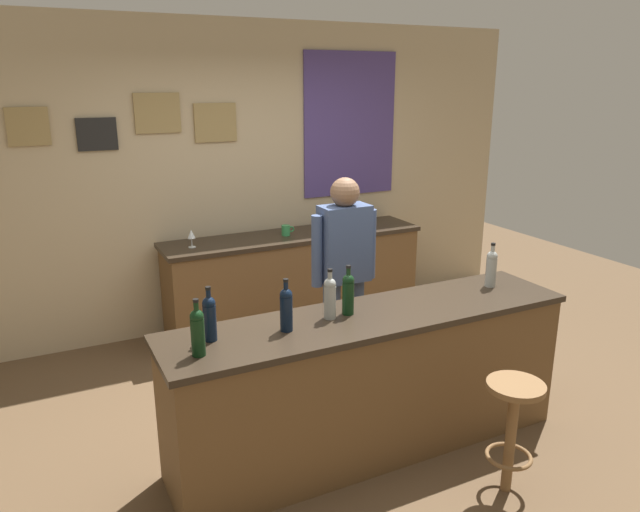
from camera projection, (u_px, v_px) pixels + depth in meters
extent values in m
plane|color=brown|center=(340.00, 416.00, 4.19)|extent=(10.00, 10.00, 0.00)
cube|color=tan|center=(238.00, 178.00, 5.54)|extent=(6.00, 0.06, 2.80)
cube|color=#997F4C|center=(28.00, 126.00, 4.62)|extent=(0.31, 0.02, 0.30)
cube|color=black|center=(97.00, 134.00, 4.86)|extent=(0.32, 0.02, 0.26)
cube|color=#997F4C|center=(157.00, 113.00, 5.03)|extent=(0.38, 0.02, 0.33)
cube|color=#997F4C|center=(215.00, 123.00, 5.27)|extent=(0.38, 0.02, 0.34)
cube|color=#4C3D7F|center=(350.00, 125.00, 5.88)|extent=(1.00, 0.02, 1.38)
cube|color=brown|center=(371.00, 385.00, 3.73)|extent=(2.54, 0.57, 0.88)
cube|color=#2D2319|center=(372.00, 317.00, 3.60)|extent=(2.59, 0.60, 0.04)
cube|color=brown|center=(295.00, 282.00, 5.66)|extent=(2.41, 0.53, 0.86)
cube|color=#2D2319|center=(294.00, 236.00, 5.53)|extent=(2.46, 0.56, 0.04)
cylinder|color=#384766|center=(355.00, 332.00, 4.54)|extent=(0.13, 0.13, 0.86)
cylinder|color=#384766|center=(331.00, 337.00, 4.46)|extent=(0.13, 0.13, 0.86)
cube|color=#3F517A|center=(344.00, 244.00, 4.30)|extent=(0.36, 0.20, 0.56)
sphere|color=brown|center=(345.00, 192.00, 4.19)|extent=(0.21, 0.21, 0.21)
cylinder|color=#3F517A|center=(370.00, 244.00, 4.40)|extent=(0.08, 0.08, 0.52)
cylinder|color=#3F517A|center=(317.00, 251.00, 4.21)|extent=(0.08, 0.08, 0.52)
cylinder|color=brown|center=(510.00, 440.00, 3.36)|extent=(0.06, 0.06, 0.65)
torus|color=brown|center=(509.00, 456.00, 3.39)|extent=(0.26, 0.26, 0.02)
cylinder|color=brown|center=(516.00, 386.00, 3.26)|extent=(0.32, 0.32, 0.03)
cylinder|color=black|center=(198.00, 337.00, 3.02)|extent=(0.07, 0.07, 0.20)
sphere|color=black|center=(197.00, 317.00, 2.99)|extent=(0.07, 0.07, 0.07)
cylinder|color=black|center=(196.00, 310.00, 2.98)|extent=(0.03, 0.03, 0.09)
cylinder|color=black|center=(196.00, 301.00, 2.97)|extent=(0.03, 0.03, 0.02)
cylinder|color=black|center=(210.00, 323.00, 3.20)|extent=(0.07, 0.07, 0.20)
sphere|color=black|center=(209.00, 303.00, 3.17)|extent=(0.07, 0.07, 0.07)
cylinder|color=black|center=(208.00, 298.00, 3.16)|extent=(0.03, 0.03, 0.09)
cylinder|color=black|center=(208.00, 288.00, 3.14)|extent=(0.03, 0.03, 0.02)
cylinder|color=black|center=(286.00, 314.00, 3.32)|extent=(0.07, 0.07, 0.20)
sphere|color=black|center=(286.00, 295.00, 3.29)|extent=(0.07, 0.07, 0.07)
cylinder|color=black|center=(286.00, 289.00, 3.28)|extent=(0.03, 0.03, 0.09)
cylinder|color=black|center=(286.00, 280.00, 3.27)|extent=(0.03, 0.03, 0.02)
cylinder|color=#999E99|center=(330.00, 302.00, 3.50)|extent=(0.07, 0.07, 0.20)
sphere|color=#999E99|center=(330.00, 284.00, 3.47)|extent=(0.07, 0.07, 0.07)
cylinder|color=#999E99|center=(330.00, 279.00, 3.46)|extent=(0.03, 0.03, 0.09)
cylinder|color=black|center=(330.00, 270.00, 3.44)|extent=(0.03, 0.03, 0.02)
cylinder|color=black|center=(348.00, 298.00, 3.56)|extent=(0.07, 0.07, 0.20)
sphere|color=black|center=(348.00, 280.00, 3.53)|extent=(0.07, 0.07, 0.07)
cylinder|color=black|center=(348.00, 275.00, 3.52)|extent=(0.03, 0.03, 0.09)
cylinder|color=black|center=(349.00, 267.00, 3.51)|extent=(0.03, 0.03, 0.02)
cylinder|color=#999E99|center=(491.00, 272.00, 4.05)|extent=(0.07, 0.07, 0.20)
sphere|color=#999E99|center=(492.00, 256.00, 4.01)|extent=(0.07, 0.07, 0.07)
cylinder|color=#999E99|center=(493.00, 252.00, 4.00)|extent=(0.03, 0.03, 0.09)
cylinder|color=black|center=(493.00, 244.00, 3.99)|extent=(0.03, 0.03, 0.02)
cylinder|color=silver|center=(192.00, 247.00, 5.10)|extent=(0.06, 0.06, 0.00)
cylinder|color=silver|center=(192.00, 242.00, 5.08)|extent=(0.01, 0.01, 0.07)
cone|color=silver|center=(191.00, 234.00, 5.06)|extent=(0.07, 0.07, 0.08)
cylinder|color=silver|center=(320.00, 231.00, 5.63)|extent=(0.06, 0.06, 0.00)
cylinder|color=silver|center=(320.00, 227.00, 5.62)|extent=(0.01, 0.01, 0.07)
cone|color=silver|center=(320.00, 219.00, 5.59)|extent=(0.07, 0.07, 0.08)
cylinder|color=silver|center=(352.00, 225.00, 5.86)|extent=(0.06, 0.06, 0.00)
cylinder|color=silver|center=(352.00, 221.00, 5.85)|extent=(0.01, 0.01, 0.07)
cone|color=silver|center=(352.00, 214.00, 5.83)|extent=(0.07, 0.07, 0.08)
cylinder|color=silver|center=(370.00, 225.00, 5.87)|extent=(0.06, 0.06, 0.00)
cylinder|color=silver|center=(370.00, 221.00, 5.86)|extent=(0.01, 0.01, 0.07)
cone|color=silver|center=(370.00, 214.00, 5.84)|extent=(0.07, 0.07, 0.08)
cylinder|color=#338C4C|center=(286.00, 230.00, 5.47)|extent=(0.08, 0.08, 0.09)
torus|color=#338C4C|center=(291.00, 229.00, 5.50)|extent=(0.06, 0.01, 0.06)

